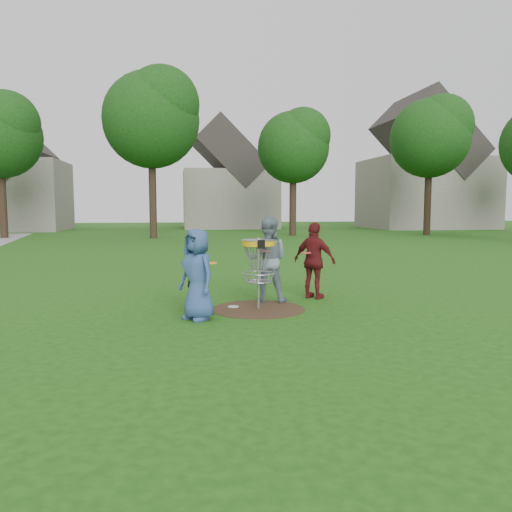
{
  "coord_description": "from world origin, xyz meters",
  "views": [
    {
      "loc": [
        -1.5,
        -9.33,
        1.99
      ],
      "look_at": [
        0.0,
        0.3,
        1.0
      ],
      "focal_mm": 35.0,
      "sensor_mm": 36.0,
      "label": 1
    }
  ],
  "objects": [
    {
      "name": "disc_golf_basket",
      "position": [
        0.0,
        -0.0,
        1.02
      ],
      "size": [
        0.66,
        0.67,
        1.38
      ],
      "color": "#9EA0A5",
      "rests_on": "ground"
    },
    {
      "name": "player_black",
      "position": [
        -1.18,
        0.2,
        0.73
      ],
      "size": [
        0.59,
        0.64,
        1.47
      ],
      "primitive_type": "imported",
      "rotation": [
        0.0,
        0.0,
        -0.98
      ],
      "color": "black",
      "rests_on": "ground"
    },
    {
      "name": "dirt_patch",
      "position": [
        0.0,
        0.0,
        0.0
      ],
      "size": [
        1.8,
        1.8,
        0.01
      ],
      "primitive_type": "cylinder",
      "color": "#47331E",
      "rests_on": "ground"
    },
    {
      "name": "disc_on_grass",
      "position": [
        -0.46,
        0.25,
        0.01
      ],
      "size": [
        0.22,
        0.22,
        0.02
      ],
      "primitive_type": "cylinder",
      "color": "silver",
      "rests_on": "ground"
    },
    {
      "name": "ground",
      "position": [
        0.0,
        0.0,
        0.0
      ],
      "size": [
        100.0,
        100.0,
        0.0
      ],
      "primitive_type": "plane",
      "color": "#19470F",
      "rests_on": "ground"
    },
    {
      "name": "player_blue",
      "position": [
        -1.19,
        -0.7,
        0.8
      ],
      "size": [
        0.87,
        0.93,
        1.59
      ],
      "primitive_type": "imported",
      "rotation": [
        0.0,
        0.0,
        -0.93
      ],
      "color": "navy",
      "rests_on": "ground"
    },
    {
      "name": "player_maroon",
      "position": [
        1.36,
        0.91,
        0.82
      ],
      "size": [
        0.97,
        0.95,
        1.64
      ],
      "primitive_type": "imported",
      "rotation": [
        0.0,
        0.0,
        2.38
      ],
      "color": "maroon",
      "rests_on": "ground"
    },
    {
      "name": "held_discs",
      "position": [
        -0.13,
        0.21,
        0.99
      ],
      "size": [
        2.29,
        1.53,
        0.2
      ],
      "color": "orange",
      "rests_on": "ground"
    },
    {
      "name": "house_row",
      "position": [
        4.78,
        33.07,
        4.14
      ],
      "size": [
        44.5,
        10.65,
        11.62
      ],
      "color": "gray",
      "rests_on": "ground"
    },
    {
      "name": "player_grey",
      "position": [
        0.31,
        0.75,
        0.88
      ],
      "size": [
        1.01,
        0.89,
        1.76
      ],
      "primitive_type": "imported",
      "rotation": [
        0.0,
        0.0,
        2.84
      ],
      "color": "slate",
      "rests_on": "ground"
    },
    {
      "name": "tree_row",
      "position": [
        0.44,
        20.67,
        6.21
      ],
      "size": [
        51.2,
        17.42,
        9.9
      ],
      "color": "#38281C",
      "rests_on": "ground"
    }
  ]
}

